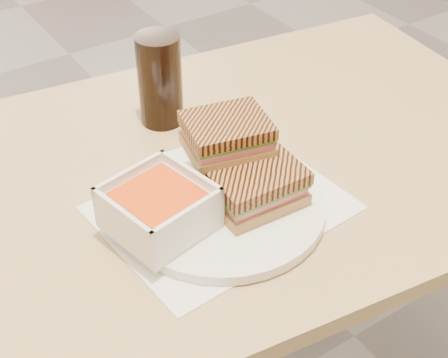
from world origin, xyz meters
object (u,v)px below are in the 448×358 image
main_table (199,222)px  cola_glass (160,80)px  soup_bowl (159,210)px  panini_lower (254,184)px  plate (222,205)px

main_table → cola_glass: size_ratio=8.02×
soup_bowl → cola_glass: cola_glass is taller
panini_lower → cola_glass: size_ratio=0.83×
soup_bowl → cola_glass: 0.29m
cola_glass → panini_lower: bearing=-91.1°
main_table → cola_glass: cola_glass is taller
main_table → plate: 0.17m
panini_lower → cola_glass: 0.28m
plate → panini_lower: size_ratio=2.26×
main_table → soup_bowl: (-0.12, -0.10, 0.16)m
main_table → panini_lower: bearing=-82.2°
main_table → soup_bowl: 0.23m
soup_bowl → plate: bearing=-2.4°
cola_glass → plate: bearing=-100.0°
plate → cola_glass: cola_glass is taller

